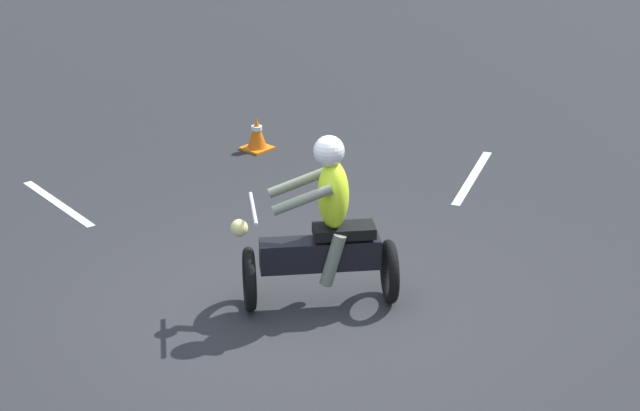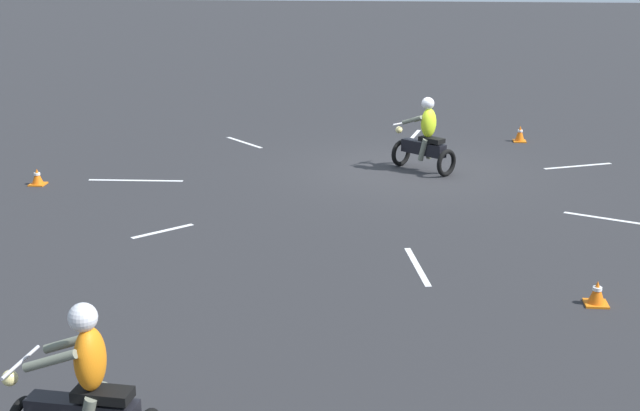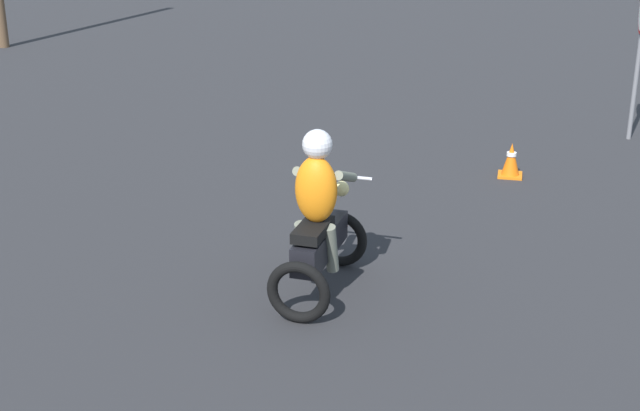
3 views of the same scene
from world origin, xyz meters
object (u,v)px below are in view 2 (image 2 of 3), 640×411
traffic_cone_mid_center (37,177)px  motorcycle_rider_background (85,394)px  traffic_cone_near_left (520,134)px  traffic_cone_far_right (597,293)px  motorcycle_rider_foreground (425,139)px

traffic_cone_mid_center → motorcycle_rider_background: bearing=115.3°
traffic_cone_near_left → traffic_cone_far_right: traffic_cone_near_left is taller
motorcycle_rider_background → traffic_cone_mid_center: (4.69, -9.90, -0.56)m
traffic_cone_mid_center → traffic_cone_far_right: size_ratio=0.99×
motorcycle_rider_foreground → traffic_cone_mid_center: size_ratio=4.79×
motorcycle_rider_background → traffic_cone_far_right: (-5.67, -4.51, -0.56)m
motorcycle_rider_foreground → traffic_cone_mid_center: (8.04, 1.99, -0.56)m
motorcycle_rider_foreground → traffic_cone_far_right: size_ratio=4.73×
motorcycle_rider_background → traffic_cone_far_right: motorcycle_rider_background is taller
traffic_cone_far_right → traffic_cone_mid_center: bearing=-27.5°
motorcycle_rider_background → traffic_cone_near_left: motorcycle_rider_background is taller
motorcycle_rider_foreground → traffic_cone_far_right: motorcycle_rider_foreground is taller
motorcycle_rider_foreground → traffic_cone_near_left: bearing=4.2°
motorcycle_rider_foreground → traffic_cone_mid_center: 8.30m
motorcycle_rider_foreground → traffic_cone_far_right: (-2.32, 7.38, -0.56)m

